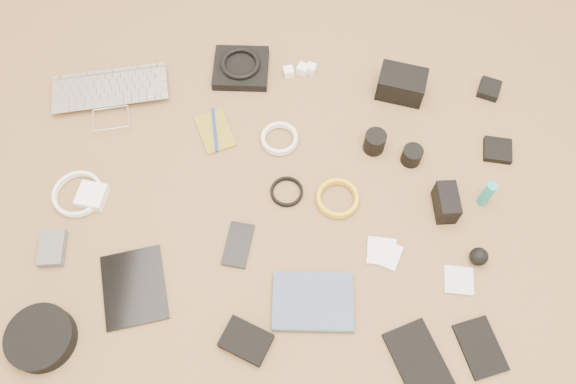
{
  "coord_description": "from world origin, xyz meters",
  "views": [
    {
      "loc": [
        0.06,
        -0.7,
        1.47
      ],
      "look_at": [
        0.05,
        0.03,
        0.02
      ],
      "focal_mm": 35.0,
      "sensor_mm": 36.0,
      "label": 1
    }
  ],
  "objects_px": {
    "tablet": "(134,287)",
    "headphone_case": "(41,338)",
    "phone": "(238,245)",
    "paperback": "(313,332)",
    "laptop": "(111,103)",
    "dslr_camera": "(401,84)"
  },
  "relations": [
    {
      "from": "tablet",
      "to": "headphone_case",
      "type": "xyz_separation_m",
      "value": [
        -0.21,
        -0.15,
        0.02
      ]
    },
    {
      "from": "phone",
      "to": "paperback",
      "type": "bearing_deg",
      "value": -39.65
    },
    {
      "from": "tablet",
      "to": "paperback",
      "type": "bearing_deg",
      "value": -27.31
    },
    {
      "from": "headphone_case",
      "to": "paperback",
      "type": "relative_size",
      "value": 0.81
    },
    {
      "from": "laptop",
      "to": "phone",
      "type": "bearing_deg",
      "value": -58.15
    },
    {
      "from": "dslr_camera",
      "to": "phone",
      "type": "height_order",
      "value": "dslr_camera"
    },
    {
      "from": "dslr_camera",
      "to": "headphone_case",
      "type": "height_order",
      "value": "dslr_camera"
    },
    {
      "from": "laptop",
      "to": "tablet",
      "type": "relative_size",
      "value": 1.72
    },
    {
      "from": "phone",
      "to": "headphone_case",
      "type": "distance_m",
      "value": 0.56
    },
    {
      "from": "phone",
      "to": "headphone_case",
      "type": "height_order",
      "value": "headphone_case"
    },
    {
      "from": "laptop",
      "to": "dslr_camera",
      "type": "height_order",
      "value": "dslr_camera"
    },
    {
      "from": "laptop",
      "to": "phone",
      "type": "xyz_separation_m",
      "value": [
        0.43,
        -0.47,
        -0.01
      ]
    },
    {
      "from": "laptop",
      "to": "phone",
      "type": "height_order",
      "value": "laptop"
    },
    {
      "from": "laptop",
      "to": "dslr_camera",
      "type": "bearing_deg",
      "value": -6.32
    },
    {
      "from": "laptop",
      "to": "phone",
      "type": "distance_m",
      "value": 0.63
    },
    {
      "from": "phone",
      "to": "headphone_case",
      "type": "xyz_separation_m",
      "value": [
        -0.49,
        -0.27,
        0.02
      ]
    },
    {
      "from": "phone",
      "to": "paperback",
      "type": "relative_size",
      "value": 0.62
    },
    {
      "from": "tablet",
      "to": "phone",
      "type": "relative_size",
      "value": 1.61
    },
    {
      "from": "laptop",
      "to": "paperback",
      "type": "xyz_separation_m",
      "value": [
        0.64,
        -0.7,
        -0.0
      ]
    },
    {
      "from": "laptop",
      "to": "tablet",
      "type": "height_order",
      "value": "laptop"
    },
    {
      "from": "dslr_camera",
      "to": "laptop",
      "type": "bearing_deg",
      "value": -161.48
    },
    {
      "from": "laptop",
      "to": "tablet",
      "type": "xyz_separation_m",
      "value": [
        0.16,
        -0.59,
        -0.01
      ]
    }
  ]
}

